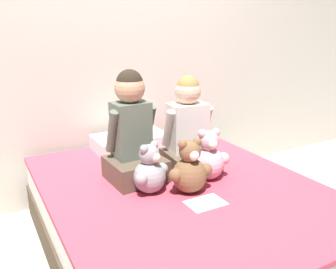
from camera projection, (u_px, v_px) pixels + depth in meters
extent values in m
plane|color=#B2A899|center=(179.00, 248.00, 2.32)|extent=(14.00, 14.00, 0.00)
cube|color=beige|center=(113.00, 44.00, 2.82)|extent=(8.00, 0.06, 2.50)
cube|color=#473828|center=(179.00, 233.00, 2.29)|extent=(1.56, 1.92, 0.23)
cube|color=silver|center=(180.00, 203.00, 2.22)|extent=(1.53, 1.88, 0.20)
cube|color=#C64256|center=(180.00, 186.00, 2.19)|extent=(1.54, 1.90, 0.03)
cube|color=brown|center=(136.00, 169.00, 2.23)|extent=(0.35, 0.34, 0.14)
cube|color=#5B6656|center=(131.00, 130.00, 2.20)|extent=(0.22, 0.18, 0.35)
sphere|color=tan|center=(130.00, 88.00, 2.12)|extent=(0.18, 0.18, 0.18)
sphere|color=#2D2319|center=(130.00, 83.00, 2.11)|extent=(0.16, 0.16, 0.16)
cylinder|color=#5B6656|center=(112.00, 132.00, 2.13)|extent=(0.06, 0.15, 0.28)
cylinder|color=#5B6656|center=(149.00, 125.00, 2.26)|extent=(0.06, 0.15, 0.28)
cube|color=brown|center=(190.00, 160.00, 2.43)|extent=(0.35, 0.36, 0.11)
cube|color=silver|center=(187.00, 127.00, 2.40)|extent=(0.26, 0.19, 0.33)
sphere|color=beige|center=(188.00, 92.00, 2.33)|extent=(0.17, 0.17, 0.17)
sphere|color=#A37A42|center=(188.00, 87.00, 2.32)|extent=(0.15, 0.15, 0.15)
cylinder|color=silver|center=(168.00, 128.00, 2.35)|extent=(0.07, 0.15, 0.26)
cylinder|color=silver|center=(206.00, 124.00, 2.46)|extent=(0.07, 0.15, 0.26)
sphere|color=#939399|center=(150.00, 177.00, 2.06)|extent=(0.19, 0.19, 0.19)
sphere|color=#939399|center=(149.00, 155.00, 2.02)|extent=(0.12, 0.12, 0.12)
sphere|color=beige|center=(156.00, 158.00, 1.99)|extent=(0.05, 0.05, 0.05)
sphere|color=#939399|center=(144.00, 149.00, 1.97)|extent=(0.05, 0.05, 0.05)
sphere|color=#939399|center=(154.00, 145.00, 2.04)|extent=(0.05, 0.05, 0.05)
sphere|color=#939399|center=(141.00, 179.00, 1.97)|extent=(0.07, 0.07, 0.07)
sphere|color=#939399|center=(162.00, 169.00, 2.11)|extent=(0.07, 0.07, 0.07)
sphere|color=#DBA3B2|center=(208.00, 163.00, 2.24)|extent=(0.21, 0.21, 0.21)
sphere|color=#DBA3B2|center=(209.00, 141.00, 2.20)|extent=(0.13, 0.13, 0.13)
sphere|color=white|center=(213.00, 144.00, 2.15)|extent=(0.06, 0.06, 0.06)
sphere|color=#DBA3B2|center=(202.00, 134.00, 2.17)|extent=(0.05, 0.05, 0.05)
sphere|color=#DBA3B2|center=(216.00, 132.00, 2.20)|extent=(0.05, 0.05, 0.05)
sphere|color=#DBA3B2|center=(195.00, 162.00, 2.18)|extent=(0.08, 0.08, 0.08)
sphere|color=#DBA3B2|center=(224.00, 158.00, 2.25)|extent=(0.08, 0.08, 0.08)
sphere|color=brown|center=(189.00, 175.00, 2.06)|extent=(0.20, 0.20, 0.20)
sphere|color=brown|center=(190.00, 151.00, 2.02)|extent=(0.13, 0.13, 0.13)
sphere|color=white|center=(194.00, 156.00, 1.97)|extent=(0.06, 0.06, 0.06)
sphere|color=brown|center=(183.00, 144.00, 1.99)|extent=(0.05, 0.05, 0.05)
sphere|color=brown|center=(197.00, 142.00, 2.02)|extent=(0.05, 0.05, 0.05)
sphere|color=brown|center=(176.00, 175.00, 2.00)|extent=(0.08, 0.08, 0.08)
sphere|color=brown|center=(206.00, 170.00, 2.07)|extent=(0.08, 0.08, 0.08)
cube|color=white|center=(130.00, 142.00, 2.80)|extent=(0.56, 0.33, 0.11)
cube|color=white|center=(205.00, 203.00, 1.95)|extent=(0.21, 0.15, 0.00)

